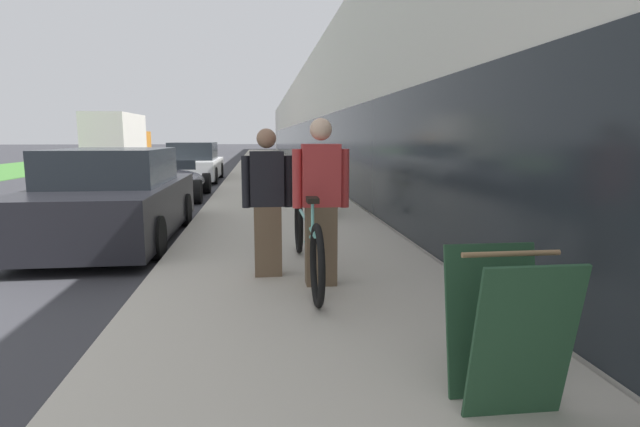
{
  "coord_description": "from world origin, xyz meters",
  "views": [
    {
      "loc": [
        5.23,
        -3.69,
        1.65
      ],
      "look_at": [
        7.38,
        14.18,
        -1.13
      ],
      "focal_mm": 28.0,
      "sensor_mm": 36.0,
      "label": 1
    }
  ],
  "objects_px": {
    "bike_rack_hoop": "(328,192)",
    "parked_sedan_curbside": "(114,199)",
    "person_bystander": "(267,203)",
    "vintage_roadster_curbside": "(170,182)",
    "moving_truck": "(119,140)",
    "tandem_bicycle": "(306,239)",
    "person_rider": "(321,203)",
    "cruiser_bike_nearest": "(331,193)",
    "sandwich_board_sign": "(507,329)",
    "parked_sedan_far": "(194,163)"
  },
  "relations": [
    {
      "from": "person_rider",
      "to": "sandwich_board_sign",
      "type": "xyz_separation_m",
      "value": [
        0.74,
        -2.47,
        -0.4
      ]
    },
    {
      "from": "bike_rack_hoop",
      "to": "person_rider",
      "type": "bearing_deg",
      "value": -98.87
    },
    {
      "from": "bike_rack_hoop",
      "to": "vintage_roadster_curbside",
      "type": "relative_size",
      "value": 0.21
    },
    {
      "from": "bike_rack_hoop",
      "to": "parked_sedan_curbside",
      "type": "relative_size",
      "value": 0.19
    },
    {
      "from": "tandem_bicycle",
      "to": "person_bystander",
      "type": "height_order",
      "value": "person_bystander"
    },
    {
      "from": "bike_rack_hoop",
      "to": "parked_sedan_curbside",
      "type": "bearing_deg",
      "value": -165.65
    },
    {
      "from": "tandem_bicycle",
      "to": "moving_truck",
      "type": "height_order",
      "value": "moving_truck"
    },
    {
      "from": "person_rider",
      "to": "cruiser_bike_nearest",
      "type": "distance_m",
      "value": 5.15
    },
    {
      "from": "vintage_roadster_curbside",
      "to": "parked_sedan_far",
      "type": "xyz_separation_m",
      "value": [
        -0.06,
        5.49,
        0.22
      ]
    },
    {
      "from": "moving_truck",
      "to": "tandem_bicycle",
      "type": "bearing_deg",
      "value": -70.95
    },
    {
      "from": "person_rider",
      "to": "person_bystander",
      "type": "height_order",
      "value": "person_rider"
    },
    {
      "from": "sandwich_board_sign",
      "to": "parked_sedan_far",
      "type": "distance_m",
      "value": 17.11
    },
    {
      "from": "person_rider",
      "to": "moving_truck",
      "type": "distance_m",
      "value": 26.29
    },
    {
      "from": "parked_sedan_curbside",
      "to": "person_bystander",
      "type": "bearing_deg",
      "value": -48.9
    },
    {
      "from": "sandwich_board_sign",
      "to": "vintage_roadster_curbside",
      "type": "xyz_separation_m",
      "value": [
        -3.75,
        11.19,
        -0.15
      ]
    },
    {
      "from": "person_rider",
      "to": "sandwich_board_sign",
      "type": "relative_size",
      "value": 1.88
    },
    {
      "from": "tandem_bicycle",
      "to": "vintage_roadster_curbside",
      "type": "distance_m",
      "value": 8.83
    },
    {
      "from": "person_bystander",
      "to": "person_rider",
      "type": "bearing_deg",
      "value": -37.85
    },
    {
      "from": "person_bystander",
      "to": "parked_sedan_curbside",
      "type": "bearing_deg",
      "value": 131.1
    },
    {
      "from": "bike_rack_hoop",
      "to": "parked_sedan_curbside",
      "type": "height_order",
      "value": "parked_sedan_curbside"
    },
    {
      "from": "tandem_bicycle",
      "to": "vintage_roadster_curbside",
      "type": "xyz_separation_m",
      "value": [
        -2.89,
        8.35,
        -0.1
      ]
    },
    {
      "from": "person_rider",
      "to": "tandem_bicycle",
      "type": "bearing_deg",
      "value": 107.37
    },
    {
      "from": "parked_sedan_far",
      "to": "vintage_roadster_curbside",
      "type": "bearing_deg",
      "value": -89.43
    },
    {
      "from": "parked_sedan_curbside",
      "to": "vintage_roadster_curbside",
      "type": "height_order",
      "value": "parked_sedan_curbside"
    },
    {
      "from": "vintage_roadster_curbside",
      "to": "cruiser_bike_nearest",
      "type": "bearing_deg",
      "value": -43.63
    },
    {
      "from": "person_rider",
      "to": "cruiser_bike_nearest",
      "type": "relative_size",
      "value": 1.01
    },
    {
      "from": "parked_sedan_curbside",
      "to": "parked_sedan_far",
      "type": "xyz_separation_m",
      "value": [
        -0.17,
        11.1,
        -0.02
      ]
    },
    {
      "from": "person_bystander",
      "to": "parked_sedan_far",
      "type": "distance_m",
      "value": 14.03
    },
    {
      "from": "moving_truck",
      "to": "cruiser_bike_nearest",
      "type": "bearing_deg",
      "value": -64.59
    },
    {
      "from": "bike_rack_hoop",
      "to": "vintage_roadster_curbside",
      "type": "xyz_separation_m",
      "value": [
        -3.63,
        4.7,
        -0.21
      ]
    },
    {
      "from": "sandwich_board_sign",
      "to": "moving_truck",
      "type": "height_order",
      "value": "moving_truck"
    },
    {
      "from": "bike_rack_hoop",
      "to": "parked_sedan_far",
      "type": "relative_size",
      "value": 0.18
    },
    {
      "from": "moving_truck",
      "to": "sandwich_board_sign",
      "type": "bearing_deg",
      "value": -71.18
    },
    {
      "from": "person_rider",
      "to": "parked_sedan_curbside",
      "type": "xyz_separation_m",
      "value": [
        -2.89,
        3.12,
        -0.31
      ]
    },
    {
      "from": "person_bystander",
      "to": "sandwich_board_sign",
      "type": "height_order",
      "value": "person_bystander"
    },
    {
      "from": "person_bystander",
      "to": "sandwich_board_sign",
      "type": "distance_m",
      "value": 3.18
    },
    {
      "from": "bike_rack_hoop",
      "to": "cruiser_bike_nearest",
      "type": "bearing_deg",
      "value": 79.13
    },
    {
      "from": "person_bystander",
      "to": "cruiser_bike_nearest",
      "type": "bearing_deg",
      "value": 73.67
    },
    {
      "from": "tandem_bicycle",
      "to": "bike_rack_hoop",
      "type": "xyz_separation_m",
      "value": [
        0.74,
        3.65,
        0.11
      ]
    },
    {
      "from": "vintage_roadster_curbside",
      "to": "moving_truck",
      "type": "height_order",
      "value": "moving_truck"
    },
    {
      "from": "cruiser_bike_nearest",
      "to": "parked_sedan_far",
      "type": "distance_m",
      "value": 9.94
    },
    {
      "from": "bike_rack_hoop",
      "to": "moving_truck",
      "type": "distance_m",
      "value": 22.79
    },
    {
      "from": "bike_rack_hoop",
      "to": "cruiser_bike_nearest",
      "type": "distance_m",
      "value": 1.08
    },
    {
      "from": "parked_sedan_far",
      "to": "sandwich_board_sign",
      "type": "bearing_deg",
      "value": -77.16
    },
    {
      "from": "vintage_roadster_curbside",
      "to": "moving_truck",
      "type": "xyz_separation_m",
      "value": [
        -5.56,
        16.13,
        1.04
      ]
    },
    {
      "from": "person_rider",
      "to": "sandwich_board_sign",
      "type": "distance_m",
      "value": 2.61
    },
    {
      "from": "tandem_bicycle",
      "to": "person_rider",
      "type": "xyz_separation_m",
      "value": [
        0.12,
        -0.37,
        0.45
      ]
    },
    {
      "from": "bike_rack_hoop",
      "to": "vintage_roadster_curbside",
      "type": "bearing_deg",
      "value": 127.7
    },
    {
      "from": "person_rider",
      "to": "vintage_roadster_curbside",
      "type": "xyz_separation_m",
      "value": [
        -3.01,
        8.72,
        -0.55
      ]
    },
    {
      "from": "tandem_bicycle",
      "to": "bike_rack_hoop",
      "type": "distance_m",
      "value": 3.72
    }
  ]
}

